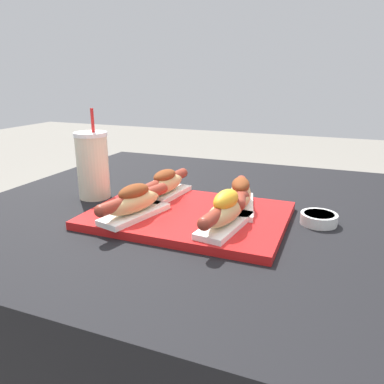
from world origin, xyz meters
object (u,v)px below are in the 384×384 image
Objects in this scene: hot_dog_1 at (226,211)px; drink_cup at (93,165)px; serving_tray at (189,215)px; hot_dog_3 at (240,194)px; sauce_bowl at (319,218)px; hot_dog_0 at (134,202)px; hot_dog_2 at (165,184)px.

drink_cup is (-0.40, 0.11, 0.03)m from hot_dog_1.
serving_tray is 2.08× the size of hot_dog_3.
drink_cup is at bearing 169.68° from serving_tray.
sauce_bowl is 0.57m from drink_cup.
hot_dog_0 is (-0.10, -0.07, 0.04)m from serving_tray.
serving_tray is at bearing -148.43° from hot_dog_3.
hot_dog_2 reaches higher than sauce_bowl.
serving_tray is at bearing -164.30° from sauce_bowl.
hot_dog_0 is 0.88× the size of drink_cup.
serving_tray is 0.31m from drink_cup.
serving_tray is 0.29m from sauce_bowl.
hot_dog_1 is 0.41m from drink_cup.
serving_tray is 2.09× the size of hot_dog_0.
hot_dog_3 is (-0.00, 0.12, -0.00)m from hot_dog_1.
hot_dog_1 is at bearing 4.21° from hot_dog_0.
serving_tray is at bearing -38.33° from hot_dog_2.
hot_dog_3 is at bearing 1.36° from drink_cup.
drink_cup reaches higher than hot_dog_3.
hot_dog_3 is 2.63× the size of sauce_bowl.
hot_dog_0 is 2.62× the size of sauce_bowl.
hot_dog_2 is 0.20m from drink_cup.
drink_cup is (-0.20, 0.13, 0.04)m from hot_dog_0.
hot_dog_0 is at bearing -175.79° from hot_dog_1.
hot_dog_3 is at bearing 91.05° from hot_dog_1.
hot_dog_1 reaches higher than hot_dog_0.
hot_dog_2 is (0.00, 0.15, -0.00)m from hot_dog_0.
sauce_bowl is (0.37, 0.15, -0.04)m from hot_dog_0.
hot_dog_2 is at bearing 141.67° from serving_tray.
hot_dog_1 is 2.67× the size of sauce_bowl.
hot_dog_3 is 0.89× the size of drink_cup.
serving_tray is 0.13m from hot_dog_0.
sauce_bowl is 0.34× the size of drink_cup.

